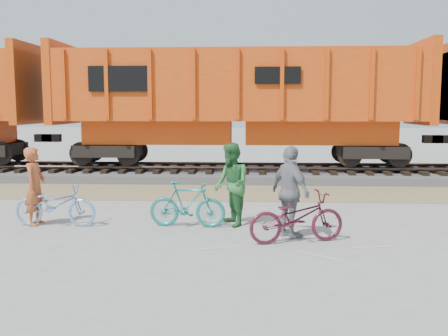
{
  "coord_description": "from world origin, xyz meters",
  "views": [
    {
      "loc": [
        -0.46,
        -10.23,
        2.71
      ],
      "look_at": [
        -1.06,
        1.5,
        1.29
      ],
      "focal_mm": 40.0,
      "sensor_mm": 36.0,
      "label": 1
    }
  ],
  "objects": [
    {
      "name": "gravel_strip",
      "position": [
        0.0,
        5.5,
        0.01
      ],
      "size": [
        120.0,
        3.0,
        0.02
      ],
      "primitive_type": "cube",
      "color": "#92815A",
      "rests_on": "ground"
    },
    {
      "name": "ballast_bed",
      "position": [
        0.0,
        9.0,
        0.15
      ],
      "size": [
        120.0,
        4.0,
        0.3
      ],
      "primitive_type": "cube",
      "color": "slate",
      "rests_on": "ground"
    },
    {
      "name": "bicycle_blue",
      "position": [
        -4.93,
        0.84,
        0.5
      ],
      "size": [
        1.92,
        0.71,
        1.0
      ],
      "primitive_type": "imported",
      "rotation": [
        0.0,
        0.0,
        1.55
      ],
      "color": "#73A2D7",
      "rests_on": "ground"
    },
    {
      "name": "person_woman",
      "position": [
        0.4,
        0.08,
        0.97
      ],
      "size": [
        1.02,
        1.2,
        1.93
      ],
      "primitive_type": "imported",
      "rotation": [
        0.0,
        0.0,
        2.16
      ],
      "color": "gray",
      "rests_on": "ground"
    },
    {
      "name": "person_solo",
      "position": [
        -5.43,
        0.94,
        0.91
      ],
      "size": [
        0.45,
        0.67,
        1.82
      ],
      "primitive_type": "imported",
      "rotation": [
        0.0,
        0.0,
        1.59
      ],
      "color": "#AE4F28",
      "rests_on": "ground"
    },
    {
      "name": "bicycle_teal",
      "position": [
        -1.87,
        0.89,
        0.53
      ],
      "size": [
        1.78,
        0.62,
        1.05
      ],
      "primitive_type": "imported",
      "rotation": [
        0.0,
        0.0,
        1.5
      ],
      "color": "#197D79",
      "rests_on": "ground"
    },
    {
      "name": "ground",
      "position": [
        0.0,
        0.0,
        0.0
      ],
      "size": [
        120.0,
        120.0,
        0.0
      ],
      "primitive_type": "plane",
      "color": "#9E9E99",
      "rests_on": "ground"
    },
    {
      "name": "person_man",
      "position": [
        -0.87,
        1.09,
        0.96
      ],
      "size": [
        1.03,
        1.14,
        1.92
      ],
      "primitive_type": "imported",
      "rotation": [
        0.0,
        0.0,
        -1.17
      ],
      "color": "#2B6F35",
      "rests_on": "ground"
    },
    {
      "name": "track",
      "position": [
        0.0,
        9.0,
        0.47
      ],
      "size": [
        120.0,
        2.6,
        0.24
      ],
      "color": "black",
      "rests_on": "ballast_bed"
    },
    {
      "name": "bicycle_maroon",
      "position": [
        0.5,
        -0.32,
        0.52
      ],
      "size": [
        2.09,
        1.19,
        1.04
      ],
      "primitive_type": "imported",
      "rotation": [
        0.0,
        0.0,
        1.84
      ],
      "color": "#51162A",
      "rests_on": "ground"
    },
    {
      "name": "hopper_car_center",
      "position": [
        -0.9,
        9.0,
        3.01
      ],
      "size": [
        14.0,
        3.13,
        4.65
      ],
      "color": "black",
      "rests_on": "track"
    }
  ]
}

